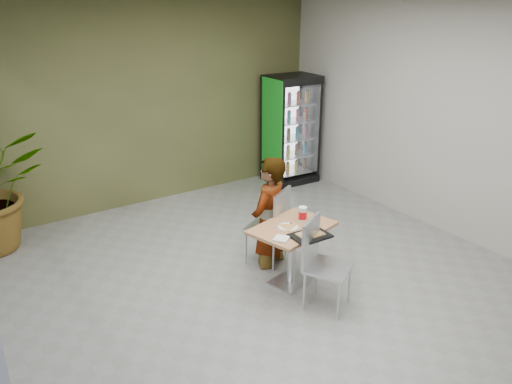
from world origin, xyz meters
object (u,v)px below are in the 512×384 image
(cafeteria_tray, at_px, (310,236))
(soda_cup, at_px, (303,214))
(chair_far, at_px, (274,221))
(chair_near, at_px, (319,256))
(beverage_fridge, at_px, (291,130))
(dining_table, at_px, (292,243))
(seated_woman, at_px, (269,223))

(cafeteria_tray, bearing_deg, soda_cup, 63.26)
(chair_far, height_order, chair_near, chair_near)
(chair_far, xyz_separation_m, beverage_fridge, (2.07, 2.34, 0.37))
(dining_table, xyz_separation_m, chair_far, (0.11, 0.52, 0.06))
(dining_table, xyz_separation_m, beverage_fridge, (2.18, 2.86, 0.43))
(dining_table, distance_m, soda_cup, 0.36)
(seated_woman, relative_size, cafeteria_tray, 4.10)
(dining_table, height_order, beverage_fridge, beverage_fridge)
(dining_table, relative_size, chair_near, 1.04)
(chair_near, bearing_deg, seated_woman, 57.09)
(dining_table, bearing_deg, seated_woman, 83.64)
(chair_far, bearing_deg, dining_table, 48.40)
(chair_near, height_order, cafeteria_tray, chair_near)
(beverage_fridge, bearing_deg, chair_near, -119.83)
(seated_woman, bearing_deg, soda_cup, 74.68)
(chair_far, height_order, beverage_fridge, beverage_fridge)
(dining_table, relative_size, soda_cup, 6.00)
(cafeteria_tray, bearing_deg, seated_woman, 86.01)
(chair_far, bearing_deg, soda_cup, 69.78)
(dining_table, height_order, chair_far, chair_far)
(chair_far, xyz_separation_m, soda_cup, (0.07, -0.46, 0.24))
(soda_cup, xyz_separation_m, cafeteria_tray, (-0.19, -0.37, -0.07))
(soda_cup, xyz_separation_m, beverage_fridge, (1.99, 2.80, 0.13))
(chair_far, height_order, seated_woman, seated_woman)
(dining_table, relative_size, chair_far, 1.05)
(seated_woman, bearing_deg, chair_near, 56.62)
(seated_woman, relative_size, soda_cup, 9.72)
(seated_woman, height_order, beverage_fridge, beverage_fridge)
(cafeteria_tray, bearing_deg, chair_far, 82.28)
(soda_cup, distance_m, beverage_fridge, 3.44)
(seated_woman, distance_m, cafeteria_tray, 0.90)
(dining_table, xyz_separation_m, chair_near, (-0.02, -0.50, 0.06))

